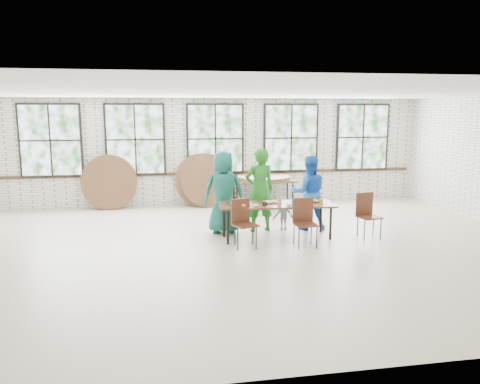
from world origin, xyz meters
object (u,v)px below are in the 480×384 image
at_px(dining_table, 277,206).
at_px(chair_near_right, 304,218).
at_px(storage_table, 263,182).
at_px(chair_near_left, 243,219).

bearing_deg(dining_table, chair_near_right, -52.71).
relative_size(chair_near_right, storage_table, 0.52).
relative_size(chair_near_left, chair_near_right, 1.00).
bearing_deg(storage_table, chair_near_left, -111.99).
xyz_separation_m(chair_near_right, storage_table, (0.04, 3.89, 0.13)).
relative_size(dining_table, chair_near_right, 2.58).
height_order(chair_near_left, chair_near_right, same).
bearing_deg(chair_near_right, dining_table, 123.33).
bearing_deg(dining_table, chair_near_left, -145.64).
bearing_deg(chair_near_left, storage_table, 50.90).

